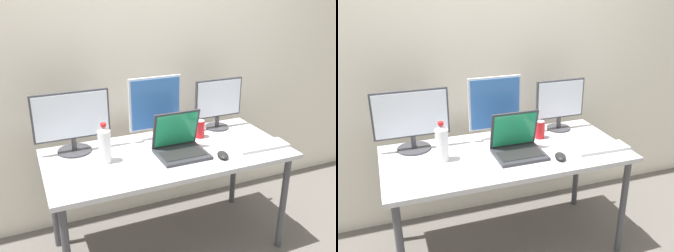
# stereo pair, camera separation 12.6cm
# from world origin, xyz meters

# --- Properties ---
(ground_plane) EXTENTS (16.00, 16.00, 0.00)m
(ground_plane) POSITION_xyz_m (0.00, 0.00, 0.00)
(ground_plane) COLOR #5B5651
(wall_back) EXTENTS (7.00, 0.08, 2.60)m
(wall_back) POSITION_xyz_m (0.00, 0.59, 1.30)
(wall_back) COLOR silver
(wall_back) RESTS_ON ground
(work_desk) EXTENTS (1.57, 0.74, 0.74)m
(work_desk) POSITION_xyz_m (0.00, 0.00, 0.67)
(work_desk) COLOR #424247
(work_desk) RESTS_ON ground
(monitor_left) EXTENTS (0.48, 0.22, 0.40)m
(monitor_left) POSITION_xyz_m (-0.55, 0.24, 0.95)
(monitor_left) COLOR #38383D
(monitor_left) RESTS_ON work_desk
(monitor_center) EXTENTS (0.37, 0.19, 0.45)m
(monitor_center) POSITION_xyz_m (-0.00, 0.22, 0.97)
(monitor_center) COLOR silver
(monitor_center) RESTS_ON work_desk
(monitor_right) EXTENTS (0.37, 0.18, 0.38)m
(monitor_right) POSITION_xyz_m (0.51, 0.25, 0.94)
(monitor_right) COLOR #38383D
(monitor_right) RESTS_ON work_desk
(laptop_silver) EXTENTS (0.31, 0.26, 0.27)m
(laptop_silver) POSITION_xyz_m (0.06, -0.05, 0.80)
(laptop_silver) COLOR #2D2D33
(laptop_silver) RESTS_ON work_desk
(keyboard_main) EXTENTS (0.37, 0.14, 0.02)m
(keyboard_main) POSITION_xyz_m (0.60, -0.17, 0.75)
(keyboard_main) COLOR #B2B2B7
(keyboard_main) RESTS_ON work_desk
(mouse_by_keyboard) EXTENTS (0.09, 0.12, 0.03)m
(mouse_by_keyboard) POSITION_xyz_m (0.28, -0.21, 0.76)
(mouse_by_keyboard) COLOR black
(mouse_by_keyboard) RESTS_ON work_desk
(water_bottle) EXTENTS (0.08, 0.08, 0.25)m
(water_bottle) POSITION_xyz_m (-0.41, 0.02, 0.86)
(water_bottle) COLOR silver
(water_bottle) RESTS_ON work_desk
(soda_can_near_keyboard) EXTENTS (0.07, 0.07, 0.13)m
(soda_can_near_keyboard) POSITION_xyz_m (0.30, 0.14, 0.80)
(soda_can_near_keyboard) COLOR red
(soda_can_near_keyboard) RESTS_ON work_desk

